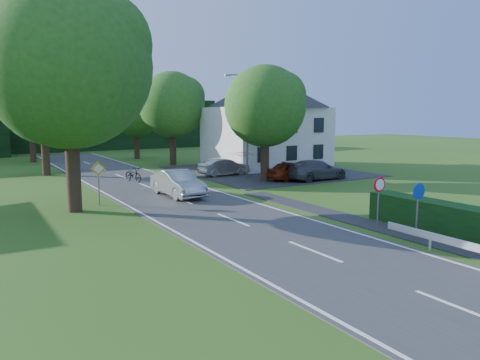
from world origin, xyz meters
TOP-DOWN VIEW (x-y plane):
  - road at (0.00, 20.00)m, footprint 7.00×80.00m
  - parking_pad at (12.00, 33.00)m, footprint 14.00×16.00m
  - line_edge_left at (-3.25, 20.00)m, footprint 0.12×80.00m
  - line_edge_right at (3.25, 20.00)m, footprint 0.12×80.00m
  - line_centre at (0.00, 20.00)m, footprint 0.12×80.00m
  - tree_main at (-6.00, 24.00)m, footprint 9.40×9.40m
  - tree_left_far at (-5.00, 40.00)m, footprint 7.00×7.00m
  - tree_right_far at (7.00, 42.00)m, footprint 7.40×7.40m
  - tree_left_back at (-4.50, 52.00)m, footprint 6.60×6.60m
  - tree_right_back at (6.00, 50.00)m, footprint 6.20×6.20m
  - tree_right_mid at (8.50, 28.00)m, footprint 7.00×7.00m
  - treeline_right at (8.00, 66.00)m, footprint 30.00×5.00m
  - house_white at (14.00, 36.00)m, footprint 10.60×8.40m
  - streetlight at (8.06, 30.00)m, footprint 2.03×0.18m
  - sign_roundabout at (4.30, 10.98)m, footprint 0.64×0.08m
  - sign_speed_limit at (4.30, 12.97)m, footprint 0.64×0.11m
  - sign_priority_left at (-4.50, 24.98)m, footprint 0.78×0.09m
  - moving_car at (0.30, 25.24)m, footprint 1.86×4.88m
  - motorcycle at (-0.08, 32.64)m, footprint 1.18×2.18m
  - parked_car_red at (10.56, 27.30)m, footprint 4.19×1.70m
  - parked_car_silver_a at (7.46, 32.39)m, footprint 4.25×1.55m
  - parked_car_grey at (12.17, 26.50)m, footprint 5.27×2.27m
  - parked_car_silver_b at (17.18, 34.00)m, footprint 5.20×4.34m
  - parasol at (8.74, 31.75)m, footprint 2.22×2.26m

SIDE VIEW (x-z plane):
  - road at x=0.00m, z-range 0.00..0.04m
  - parking_pad at x=12.00m, z-range 0.00..0.04m
  - line_edge_left at x=-3.25m, z-range 0.04..0.05m
  - line_edge_right at x=3.25m, z-range 0.04..0.05m
  - line_centre at x=0.00m, z-range 0.04..0.05m
  - motorcycle at x=-0.08m, z-range 0.04..1.13m
  - parked_car_silver_b at x=17.18m, z-range 0.04..1.36m
  - parked_car_silver_a at x=7.46m, z-range 0.04..1.43m
  - parked_car_red at x=10.56m, z-range 0.04..1.46m
  - parked_car_grey at x=12.17m, z-range 0.04..1.55m
  - moving_car at x=0.30m, z-range 0.04..1.63m
  - parasol at x=8.74m, z-range 0.04..2.02m
  - sign_roundabout at x=4.30m, z-range 0.49..2.86m
  - sign_priority_left at x=-4.50m, z-range 0.50..2.94m
  - sign_speed_limit at x=4.30m, z-range 0.58..2.95m
  - treeline_right at x=8.00m, z-range 0.00..7.00m
  - tree_right_back at x=6.00m, z-range 0.00..7.56m
  - tree_left_back at x=-4.50m, z-range 0.00..8.07m
  - tree_left_far at x=-5.00m, z-range 0.00..8.58m
  - tree_right_mid at x=8.50m, z-range 0.00..8.58m
  - house_white at x=14.00m, z-range 0.11..8.71m
  - streetlight at x=8.06m, z-range 0.46..8.46m
  - tree_right_far at x=7.00m, z-range 0.00..9.09m
  - tree_main at x=-6.00m, z-range 0.00..11.64m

